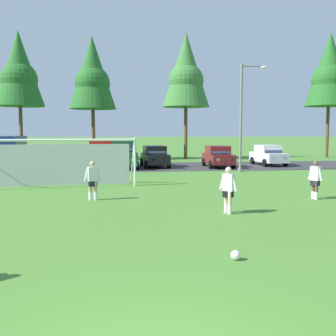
# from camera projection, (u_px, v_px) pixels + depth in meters

# --- Properties ---
(ground_plane) EXTENTS (400.00, 400.00, 0.00)m
(ground_plane) POSITION_uv_depth(u_px,v_px,m) (130.00, 189.00, 19.28)
(ground_plane) COLOR #477A2D
(parking_lot_strip) EXTENTS (52.00, 8.40, 0.01)m
(parking_lot_strip) POSITION_uv_depth(u_px,v_px,m) (127.00, 167.00, 31.63)
(parking_lot_strip) COLOR #333335
(parking_lot_strip) RESTS_ON ground
(soccer_ball) EXTENTS (0.22, 0.22, 0.22)m
(soccer_ball) POSITION_uv_depth(u_px,v_px,m) (235.00, 255.00, 8.65)
(soccer_ball) COLOR white
(soccer_ball) RESTS_ON ground
(soccer_goal) EXTENTS (7.57, 2.63, 2.57)m
(soccer_goal) POSITION_uv_depth(u_px,v_px,m) (64.00, 162.00, 20.43)
(soccer_goal) COLOR white
(soccer_goal) RESTS_ON ground
(player_striker_near) EXTENTS (0.40, 0.71, 1.64)m
(player_striker_near) POSITION_uv_depth(u_px,v_px,m) (315.00, 180.00, 16.43)
(player_striker_near) COLOR brown
(player_striker_near) RESTS_ON ground
(player_midfield_center) EXTENTS (0.57, 0.60, 1.64)m
(player_midfield_center) POSITION_uv_depth(u_px,v_px,m) (228.00, 190.00, 13.53)
(player_midfield_center) COLOR beige
(player_midfield_center) RESTS_ON ground
(player_defender_far) EXTENTS (0.75, 0.35, 1.64)m
(player_defender_far) POSITION_uv_depth(u_px,v_px,m) (93.00, 181.00, 16.20)
(player_defender_far) COLOR tan
(player_defender_far) RESTS_ON ground
(parked_car_slot_left) EXTENTS (2.23, 4.81, 2.52)m
(parked_car_slot_left) POSITION_uv_depth(u_px,v_px,m) (9.00, 151.00, 30.24)
(parked_car_slot_left) COLOR navy
(parked_car_slot_left) RESTS_ON ground
(parked_car_slot_center_left) EXTENTS (2.06, 4.21, 1.72)m
(parked_car_slot_center_left) POSITION_uv_depth(u_px,v_px,m) (48.00, 157.00, 30.06)
(parked_car_slot_center_left) COLOR tan
(parked_car_slot_center_left) RESTS_ON ground
(parked_car_slot_center) EXTENTS (2.34, 4.70, 2.16)m
(parked_car_slot_center) POSITION_uv_depth(u_px,v_px,m) (101.00, 154.00, 31.10)
(parked_car_slot_center) COLOR red
(parked_car_slot_center) RESTS_ON ground
(parked_car_slot_center_right) EXTENTS (2.29, 4.68, 2.16)m
(parked_car_slot_center_right) POSITION_uv_depth(u_px,v_px,m) (124.00, 154.00, 30.42)
(parked_car_slot_center_right) COLOR #194C2D
(parked_car_slot_center_right) RESTS_ON ground
(parked_car_slot_right) EXTENTS (2.29, 4.33, 1.72)m
(parked_car_slot_right) POSITION_uv_depth(u_px,v_px,m) (155.00, 156.00, 31.41)
(parked_car_slot_right) COLOR black
(parked_car_slot_right) RESTS_ON ground
(parked_car_slot_far_right) EXTENTS (2.05, 4.20, 1.72)m
(parked_car_slot_far_right) POSITION_uv_depth(u_px,v_px,m) (218.00, 156.00, 31.28)
(parked_car_slot_far_right) COLOR maroon
(parked_car_slot_far_right) RESTS_ON ground
(parked_car_slot_end) EXTENTS (2.23, 4.30, 1.72)m
(parked_car_slot_end) POSITION_uv_depth(u_px,v_px,m) (268.00, 155.00, 33.03)
(parked_car_slot_end) COLOR silver
(parked_car_slot_end) RESTS_ON ground
(tree_mid_left) EXTENTS (4.94, 4.94, 13.17)m
(tree_mid_left) POSITION_uv_depth(u_px,v_px,m) (19.00, 71.00, 39.60)
(tree_mid_left) COLOR brown
(tree_mid_left) RESTS_ON ground
(tree_center_back) EXTENTS (4.62, 4.62, 12.32)m
(tree_center_back) POSITION_uv_depth(u_px,v_px,m) (92.00, 75.00, 38.42)
(tree_center_back) COLOR brown
(tree_center_back) RESTS_ON ground
(tree_mid_right) EXTENTS (4.90, 4.90, 13.06)m
(tree_mid_right) POSITION_uv_depth(u_px,v_px,m) (186.00, 72.00, 40.11)
(tree_mid_right) COLOR brown
(tree_mid_right) RESTS_ON ground
(tree_right_edge) EXTENTS (5.11, 5.11, 13.62)m
(tree_right_edge) POSITION_uv_depth(u_px,v_px,m) (330.00, 72.00, 42.25)
(tree_right_edge) COLOR brown
(tree_right_edge) RESTS_ON ground
(street_lamp) EXTENTS (2.00, 0.32, 7.56)m
(street_lamp) POSITION_uv_depth(u_px,v_px,m) (243.00, 117.00, 27.47)
(street_lamp) COLOR slate
(street_lamp) RESTS_ON ground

